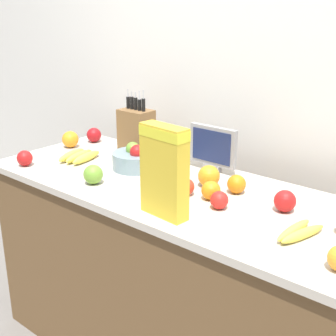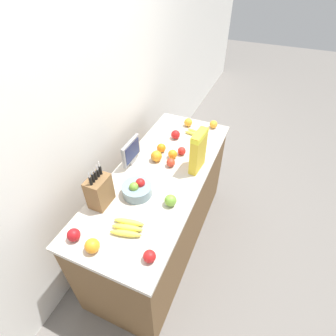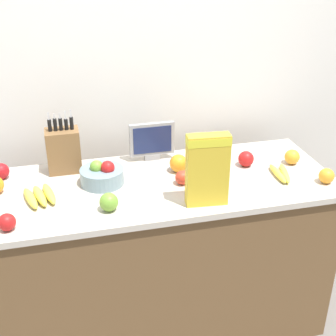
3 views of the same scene
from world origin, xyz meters
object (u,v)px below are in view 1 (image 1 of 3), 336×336
at_px(apple_front, 186,187).
at_px(orange_back_center, 70,139).
at_px(banana_bunch_left, 298,232).
at_px(orange_near_bowl, 237,184).
at_px(knife_block, 136,131).
at_px(apple_rightmost, 219,200).
at_px(apple_leftmost, 285,201).
at_px(apple_by_knife_block, 94,135).
at_px(banana_bunch_right, 79,156).
at_px(orange_mid_left, 211,190).
at_px(apple_rear, 25,158).
at_px(cereal_box, 164,168).
at_px(small_monitor, 213,147).
at_px(apple_near_bananas, 93,174).
at_px(fruit_bowl, 135,159).
at_px(orange_mid_right, 209,176).

height_order(apple_front, orange_back_center, orange_back_center).
height_order(banana_bunch_left, orange_near_bowl, orange_near_bowl).
relative_size(knife_block, apple_rightmost, 4.74).
relative_size(apple_front, apple_leftmost, 0.85).
relative_size(apple_by_knife_block, orange_back_center, 0.91).
bearing_deg(banana_bunch_right, apple_front, -0.88).
xyz_separation_m(apple_front, orange_mid_left, (0.10, 0.03, 0.00)).
bearing_deg(apple_rear, banana_bunch_left, 7.20).
relative_size(apple_rear, orange_mid_left, 0.98).
distance_m(cereal_box, apple_front, 0.25).
relative_size(apple_leftmost, orange_mid_left, 1.09).
xyz_separation_m(knife_block, orange_back_center, (-0.32, -0.16, -0.07)).
xyz_separation_m(apple_by_knife_block, orange_near_bowl, (0.97, -0.12, -0.00)).
height_order(small_monitor, apple_front, small_monitor).
xyz_separation_m(cereal_box, apple_leftmost, (0.31, 0.30, -0.14)).
bearing_deg(apple_near_bananas, orange_near_bowl, 30.22).
distance_m(small_monitor, fruit_bowl, 0.35).
xyz_separation_m(banana_bunch_right, apple_leftmost, (1.02, 0.10, 0.02)).
bearing_deg(orange_back_center, apple_by_knife_block, 82.36).
relative_size(apple_rear, orange_back_center, 0.85).
height_order(apple_by_knife_block, orange_back_center, orange_back_center).
bearing_deg(apple_front, apple_leftmost, 16.37).
distance_m(fruit_bowl, apple_rear, 0.51).
bearing_deg(orange_near_bowl, apple_rightmost, -78.98).
height_order(small_monitor, banana_bunch_left, small_monitor).
height_order(banana_bunch_left, banana_bunch_right, banana_bunch_right).
relative_size(small_monitor, orange_mid_left, 3.18).
bearing_deg(orange_mid_left, orange_near_bowl, 71.18).
distance_m(small_monitor, apple_front, 0.32).
bearing_deg(orange_mid_right, fruit_bowl, -175.08).
height_order(banana_bunch_right, apple_rear, apple_rear).
relative_size(apple_leftmost, apple_rightmost, 1.19).
xyz_separation_m(knife_block, apple_rear, (-0.25, -0.48, -0.08)).
xyz_separation_m(cereal_box, apple_near_bananas, (-0.42, 0.04, -0.14)).
bearing_deg(apple_leftmost, orange_mid_right, 176.27).
bearing_deg(orange_back_center, apple_near_bananas, -29.17).
bearing_deg(apple_rightmost, apple_by_knife_block, 164.02).
height_order(knife_block, banana_bunch_right, knife_block).
bearing_deg(apple_front, apple_rightmost, -8.18).
xyz_separation_m(knife_block, apple_leftmost, (0.90, -0.17, -0.07)).
height_order(banana_bunch_right, apple_rightmost, apple_rightmost).
xyz_separation_m(banana_bunch_left, banana_bunch_right, (-1.15, 0.05, 0.00)).
distance_m(cereal_box, banana_bunch_left, 0.49).
relative_size(apple_front, apple_near_bananas, 0.83).
height_order(apple_leftmost, apple_near_bananas, apple_near_bananas).
xyz_separation_m(apple_rightmost, orange_back_center, (-1.03, 0.14, 0.01)).
height_order(cereal_box, apple_by_knife_block, cereal_box).
distance_m(cereal_box, apple_by_knife_block, 1.01).
distance_m(knife_block, orange_mid_right, 0.57).
bearing_deg(small_monitor, knife_block, -177.88).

